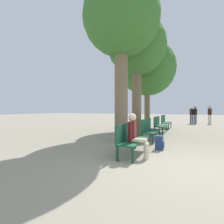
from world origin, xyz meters
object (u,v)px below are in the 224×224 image
(backpack, at_px, (159,143))
(pedestrian_near, at_px, (210,114))
(pedestrian_mid, at_px, (191,114))
(person_seated, at_px, (136,134))
(tree_row_0, at_px, (121,20))
(pedestrian_far, at_px, (195,114))
(tree_row_2, at_px, (147,68))
(bench_row_2, at_px, (159,124))
(tree_row_1, at_px, (137,47))
(bench_row_1, at_px, (149,128))
(bench_row_0, at_px, (131,137))
(bench_row_3, at_px, (165,121))

(backpack, relative_size, pedestrian_near, 0.29)
(pedestrian_mid, bearing_deg, person_seated, -96.52)
(tree_row_0, height_order, pedestrian_near, tree_row_0)
(tree_row_0, distance_m, pedestrian_far, 11.75)
(tree_row_2, bearing_deg, pedestrian_mid, 67.84)
(bench_row_2, distance_m, tree_row_1, 4.29)
(pedestrian_near, height_order, pedestrian_far, pedestrian_near)
(tree_row_2, relative_size, pedestrian_mid, 3.63)
(pedestrian_mid, bearing_deg, bench_row_2, -103.03)
(pedestrian_far, bearing_deg, backpack, -96.58)
(tree_row_2, bearing_deg, tree_row_1, -90.00)
(backpack, bearing_deg, bench_row_2, 99.50)
(bench_row_1, bearing_deg, bench_row_0, -90.00)
(tree_row_0, xyz_separation_m, pedestrian_mid, (2.57, 10.79, -3.94))
(tree_row_2, xyz_separation_m, pedestrian_far, (2.86, 6.22, -3.01))
(bench_row_2, distance_m, person_seated, 5.32)
(bench_row_2, relative_size, backpack, 3.59)
(bench_row_3, xyz_separation_m, tree_row_2, (-0.89, -1.59, 3.40))
(tree_row_1, xyz_separation_m, backpack, (1.57, -2.66, -4.25))
(tree_row_1, distance_m, pedestrian_far, 9.70)
(tree_row_2, distance_m, pedestrian_mid, 7.45)
(bench_row_0, height_order, pedestrian_mid, pedestrian_mid)
(bench_row_0, distance_m, tree_row_1, 5.47)
(backpack, bearing_deg, tree_row_0, 161.89)
(tree_row_0, xyz_separation_m, person_seated, (1.13, -1.77, -4.18))
(tree_row_1, height_order, backpack, tree_row_1)
(bench_row_1, height_order, tree_row_0, tree_row_0)
(bench_row_3, height_order, person_seated, person_seated)
(tree_row_0, relative_size, person_seated, 5.27)
(backpack, bearing_deg, tree_row_2, 107.46)
(tree_row_0, xyz_separation_m, backpack, (1.57, -0.51, -4.61))
(pedestrian_near, relative_size, pedestrian_far, 1.01)
(bench_row_3, height_order, tree_row_1, tree_row_1)
(pedestrian_far, bearing_deg, pedestrian_mid, 163.20)
(pedestrian_far, bearing_deg, tree_row_1, -108.52)
(bench_row_1, bearing_deg, pedestrian_far, 78.49)
(tree_row_2, bearing_deg, pedestrian_far, 65.27)
(bench_row_0, xyz_separation_m, pedestrian_mid, (1.68, 12.30, 0.38))
(bench_row_3, height_order, tree_row_0, tree_row_0)
(tree_row_0, bearing_deg, tree_row_2, 90.00)
(bench_row_2, xyz_separation_m, backpack, (0.68, -4.06, -0.29))
(bench_row_1, relative_size, tree_row_1, 0.27)
(tree_row_0, bearing_deg, bench_row_3, 81.64)
(bench_row_1, height_order, pedestrian_far, pedestrian_far)
(tree_row_0, distance_m, backpack, 4.89)
(bench_row_1, distance_m, tree_row_2, 4.94)
(bench_row_0, distance_m, pedestrian_near, 13.21)
(bench_row_2, relative_size, tree_row_1, 0.27)
(tree_row_2, relative_size, pedestrian_near, 3.55)
(pedestrian_near, bearing_deg, bench_row_3, -121.11)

